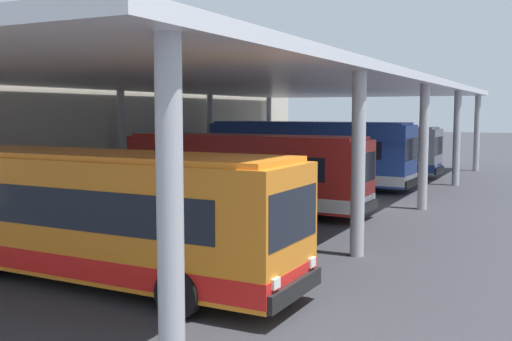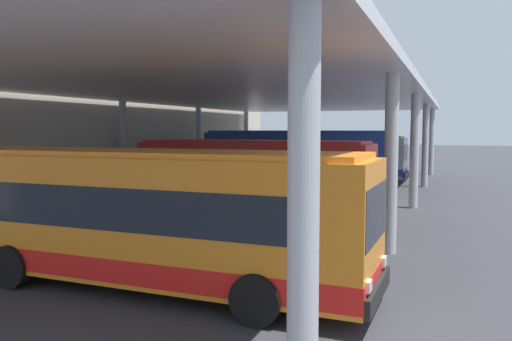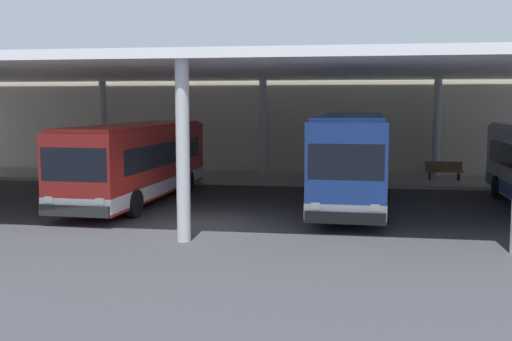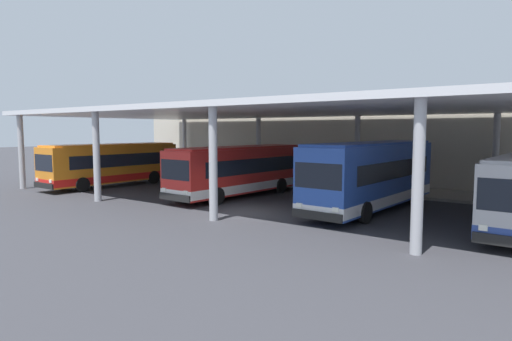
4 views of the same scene
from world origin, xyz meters
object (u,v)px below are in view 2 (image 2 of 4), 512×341
at_px(bench_waiting, 220,170).
at_px(banner_sign, 250,150).
at_px(trash_bin, 239,166).
at_px(bus_second_bay, 252,175).
at_px(bus_middle_bay, 297,159).
at_px(bus_nearest_bay, 146,216).
at_px(bus_far_bay, 332,157).

height_order(bench_waiting, banner_sign, banner_sign).
bearing_deg(banner_sign, trash_bin, 75.46).
xyz_separation_m(bus_second_bay, bench_waiting, (13.24, 7.80, -0.99)).
relative_size(bus_middle_bay, trash_bin, 11.64).
bearing_deg(bus_nearest_bay, bench_waiting, 21.48).
distance_m(bus_second_bay, bench_waiting, 15.39).
distance_m(bus_middle_bay, bench_waiting, 8.66).
xyz_separation_m(bus_middle_bay, banner_sign, (8.31, 6.36, 0.14)).
height_order(bus_middle_bay, bench_waiting, bus_middle_bay).
height_order(bus_second_bay, banner_sign, banner_sign).
relative_size(bus_second_bay, banner_sign, 3.32).
bearing_deg(bus_nearest_bay, bus_far_bay, 3.80).
bearing_deg(bus_second_bay, bus_middle_bay, 3.75).
bearing_deg(bus_second_bay, banner_sign, 22.24).
height_order(bus_middle_bay, bus_far_bay, bus_middle_bay).
bearing_deg(bus_middle_bay, bench_waiting, 57.42).
distance_m(bus_nearest_bay, trash_bin, 29.70).
relative_size(bus_far_bay, trash_bin, 10.79).
relative_size(bus_nearest_bay, banner_sign, 3.30).
distance_m(bus_second_bay, bus_far_bay, 15.85).
relative_size(bus_middle_bay, bus_far_bay, 1.08).
relative_size(bus_second_bay, bus_far_bay, 1.00).
bearing_deg(bus_far_bay, bus_nearest_bay, -176.20).
xyz_separation_m(bus_nearest_bay, bench_waiting, (24.09, 9.48, -0.99)).
bearing_deg(bench_waiting, bus_far_bay, -71.25).
xyz_separation_m(bus_middle_bay, bus_far_bay, (7.24, -0.47, -0.19)).
bearing_deg(bus_middle_bay, trash_bin, 40.85).
bearing_deg(bus_far_bay, bus_second_bay, -179.67).
height_order(bus_middle_bay, trash_bin, bus_middle_bay).
height_order(bus_nearest_bay, bench_waiting, bus_nearest_bay).
distance_m(bus_nearest_bay, bus_far_bay, 26.77).
relative_size(bus_middle_bay, bench_waiting, 6.34).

